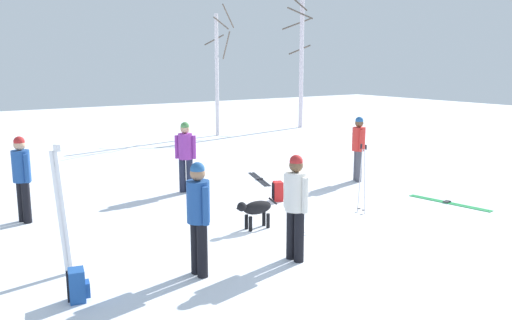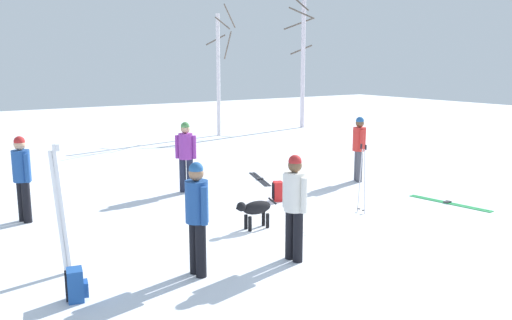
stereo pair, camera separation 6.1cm
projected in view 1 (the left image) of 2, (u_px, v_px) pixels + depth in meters
The scene contains 16 objects.
ground_plane at pixel (342, 235), 9.71m from camera, with size 60.00×60.00×0.00m, color white.
person_0 at pixel (198, 211), 7.73m from camera, with size 0.34×0.52×1.72m.
person_1 at pixel (296, 201), 8.33m from camera, with size 0.34×0.52×1.72m.
person_2 at pixel (186, 152), 12.73m from camera, with size 0.42×0.38×1.72m.
person_3 at pixel (22, 174), 10.33m from camera, with size 0.34×0.50×1.72m.
person_4 at pixel (358, 145), 13.91m from camera, with size 0.34×0.48×1.72m.
dog at pixel (255, 209), 10.01m from camera, with size 0.90×0.25×0.57m.
ski_pair_planted_0 at pixel (61, 211), 7.79m from camera, with size 0.20×0.19×1.96m.
ski_pair_lying_0 at pixel (449, 203), 11.89m from camera, with size 0.48×1.92×0.05m.
ski_pair_lying_1 at pixel (259, 179), 14.29m from camera, with size 0.73×1.68×0.05m.
ski_poles_0 at pixel (362, 177), 11.01m from camera, with size 0.07×0.23×1.46m.
backpack_0 at pixel (278, 191), 12.08m from camera, with size 0.34×0.32×0.44m.
backpack_1 at pixel (78, 286), 7.02m from camera, with size 0.32×0.30×0.44m.
water_bottle_0 at pixel (297, 195), 12.27m from camera, with size 0.08×0.08×0.21m.
birch_tree_2 at pixel (218, 71), 22.27m from camera, with size 1.14×1.34×5.39m.
birch_tree_3 at pixel (301, 58), 24.89m from camera, with size 1.79×1.80×6.19m.
Camera 1 is at (-6.50, -6.82, 3.14)m, focal length 37.21 mm.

